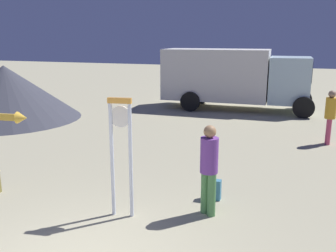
{
  "coord_description": "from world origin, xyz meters",
  "views": [
    {
      "loc": [
        2.86,
        -3.83,
        3.33
      ],
      "look_at": [
        -0.03,
        4.54,
        1.2
      ],
      "focal_mm": 39.51,
      "sensor_mm": 36.0,
      "label": 1
    }
  ],
  "objects_px": {
    "backpack": "(213,190)",
    "box_truck_near": "(232,76)",
    "standing_clock": "(121,146)",
    "person_near_clock": "(209,166)",
    "person_distant": "(330,114)",
    "dome_tent": "(6,92)",
    "arrow_sign": "(5,134)"
  },
  "relations": [
    {
      "from": "standing_clock",
      "to": "box_truck_near",
      "type": "bearing_deg",
      "value": 89.32
    },
    {
      "from": "arrow_sign",
      "to": "box_truck_near",
      "type": "height_order",
      "value": "box_truck_near"
    },
    {
      "from": "person_near_clock",
      "to": "box_truck_near",
      "type": "bearing_deg",
      "value": 97.3
    },
    {
      "from": "standing_clock",
      "to": "backpack",
      "type": "height_order",
      "value": "standing_clock"
    },
    {
      "from": "dome_tent",
      "to": "standing_clock",
      "type": "bearing_deg",
      "value": -36.9
    },
    {
      "from": "person_distant",
      "to": "dome_tent",
      "type": "relative_size",
      "value": 0.29
    },
    {
      "from": "person_near_clock",
      "to": "person_distant",
      "type": "relative_size",
      "value": 1.02
    },
    {
      "from": "arrow_sign",
      "to": "backpack",
      "type": "xyz_separation_m",
      "value": [
        4.25,
        1.17,
        -1.14
      ]
    },
    {
      "from": "standing_clock",
      "to": "backpack",
      "type": "bearing_deg",
      "value": 40.78
    },
    {
      "from": "arrow_sign",
      "to": "backpack",
      "type": "height_order",
      "value": "arrow_sign"
    },
    {
      "from": "box_truck_near",
      "to": "person_near_clock",
      "type": "bearing_deg",
      "value": -82.7
    },
    {
      "from": "person_near_clock",
      "to": "backpack",
      "type": "relative_size",
      "value": 4.07
    },
    {
      "from": "person_distant",
      "to": "standing_clock",
      "type": "bearing_deg",
      "value": -121.76
    },
    {
      "from": "standing_clock",
      "to": "person_distant",
      "type": "height_order",
      "value": "standing_clock"
    },
    {
      "from": "backpack",
      "to": "person_distant",
      "type": "distance_m",
      "value": 5.91
    },
    {
      "from": "arrow_sign",
      "to": "dome_tent",
      "type": "bearing_deg",
      "value": 132.25
    },
    {
      "from": "arrow_sign",
      "to": "person_distant",
      "type": "height_order",
      "value": "arrow_sign"
    },
    {
      "from": "person_near_clock",
      "to": "dome_tent",
      "type": "relative_size",
      "value": 0.29
    },
    {
      "from": "box_truck_near",
      "to": "backpack",
      "type": "bearing_deg",
      "value": -82.46
    },
    {
      "from": "standing_clock",
      "to": "person_near_clock",
      "type": "distance_m",
      "value": 1.68
    },
    {
      "from": "arrow_sign",
      "to": "box_truck_near",
      "type": "relative_size",
      "value": 0.3
    },
    {
      "from": "standing_clock",
      "to": "box_truck_near",
      "type": "height_order",
      "value": "box_truck_near"
    },
    {
      "from": "person_near_clock",
      "to": "dome_tent",
      "type": "xyz_separation_m",
      "value": [
        -9.9,
        5.71,
        0.12
      ]
    },
    {
      "from": "backpack",
      "to": "box_truck_near",
      "type": "xyz_separation_m",
      "value": [
        -1.35,
        10.18,
        1.35
      ]
    },
    {
      "from": "standing_clock",
      "to": "box_truck_near",
      "type": "xyz_separation_m",
      "value": [
        0.14,
        11.46,
        0.17
      ]
    },
    {
      "from": "box_truck_near",
      "to": "dome_tent",
      "type": "relative_size",
      "value": 1.15
    },
    {
      "from": "person_distant",
      "to": "box_truck_near",
      "type": "height_order",
      "value": "box_truck_near"
    },
    {
      "from": "person_near_clock",
      "to": "dome_tent",
      "type": "height_order",
      "value": "dome_tent"
    },
    {
      "from": "person_near_clock",
      "to": "dome_tent",
      "type": "bearing_deg",
      "value": 150.03
    },
    {
      "from": "standing_clock",
      "to": "dome_tent",
      "type": "height_order",
      "value": "standing_clock"
    },
    {
      "from": "person_distant",
      "to": "dome_tent",
      "type": "xyz_separation_m",
      "value": [
        -12.43,
        -0.27,
        0.14
      ]
    },
    {
      "from": "standing_clock",
      "to": "dome_tent",
      "type": "relative_size",
      "value": 0.38
    }
  ]
}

